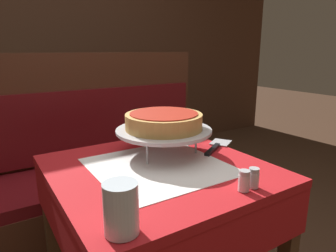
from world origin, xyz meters
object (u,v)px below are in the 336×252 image
at_px(booth_bench, 82,193).
at_px(pizza_pan_stand, 164,131).
at_px(dining_table_rear, 25,118).
at_px(salt_shaker, 244,181).
at_px(condiment_caddy, 35,99).
at_px(pepper_shaker, 254,178).
at_px(dining_table_front, 159,195).
at_px(water_glass_near, 121,208).
at_px(deep_dish_pizza, 164,121).
at_px(pizza_server, 216,146).

distance_m(booth_bench, pizza_pan_stand, 0.82).
distance_m(dining_table_rear, salt_shaker, 2.00).
bearing_deg(condiment_caddy, salt_shaker, -81.88).
relative_size(dining_table_rear, pepper_shaker, 12.65).
bearing_deg(pepper_shaker, condiment_caddy, 99.32).
bearing_deg(condiment_caddy, pepper_shaker, -80.68).
xyz_separation_m(dining_table_rear, condiment_caddy, (0.07, -0.09, 0.16)).
bearing_deg(dining_table_front, booth_bench, 96.03).
relative_size(pizza_pan_stand, water_glass_near, 3.11).
relative_size(water_glass_near, condiment_caddy, 0.73).
height_order(booth_bench, deep_dish_pizza, booth_bench).
bearing_deg(booth_bench, deep_dish_pizza, -75.65).
height_order(dining_table_rear, condiment_caddy, condiment_caddy).
relative_size(dining_table_rear, condiment_caddy, 4.70).
bearing_deg(salt_shaker, pepper_shaker, 0.00).
height_order(dining_table_front, pizza_pan_stand, pizza_pan_stand).
bearing_deg(booth_bench, pepper_shaker, -77.48).
distance_m(deep_dish_pizza, pepper_shaker, 0.42).
relative_size(pizza_server, salt_shaker, 3.62).
height_order(pizza_pan_stand, pepper_shaker, pizza_pan_stand).
xyz_separation_m(dining_table_front, condiment_caddy, (-0.16, 1.57, 0.15)).
bearing_deg(pepper_shaker, pizza_pan_stand, 99.56).
xyz_separation_m(water_glass_near, pepper_shaker, (0.43, -0.00, -0.03)).
height_order(pizza_pan_stand, condiment_caddy, condiment_caddy).
distance_m(dining_table_rear, pizza_pan_stand, 1.61).
distance_m(water_glass_near, salt_shaker, 0.39).
xyz_separation_m(water_glass_near, salt_shaker, (0.39, -0.00, -0.03)).
relative_size(booth_bench, condiment_caddy, 10.41).
xyz_separation_m(booth_bench, deep_dish_pizza, (0.16, -0.64, 0.54)).
xyz_separation_m(dining_table_front, pepper_shaker, (0.15, -0.30, 0.15)).
height_order(dining_table_rear, pepper_shaker, pepper_shaker).
height_order(dining_table_front, booth_bench, booth_bench).
bearing_deg(water_glass_near, dining_table_front, 47.40).
height_order(deep_dish_pizza, pizza_server, deep_dish_pizza).
height_order(dining_table_front, condiment_caddy, condiment_caddy).
height_order(dining_table_front, dining_table_rear, same).
distance_m(dining_table_front, pepper_shaker, 0.37).
bearing_deg(dining_table_rear, condiment_caddy, -50.37).
bearing_deg(dining_table_front, deep_dish_pizza, 50.06).
height_order(deep_dish_pizza, salt_shaker, deep_dish_pizza).
bearing_deg(condiment_caddy, water_glass_near, -93.66).
xyz_separation_m(dining_table_front, water_glass_near, (-0.27, -0.30, 0.18)).
xyz_separation_m(pepper_shaker, condiment_caddy, (-0.31, 1.87, 0.01)).
relative_size(booth_bench, salt_shaker, 27.30).
bearing_deg(water_glass_near, pepper_shaker, -0.04).
bearing_deg(pizza_pan_stand, pizza_server, -12.50).
xyz_separation_m(dining_table_rear, pizza_pan_stand, (0.31, -1.56, 0.21)).
distance_m(deep_dish_pizza, salt_shaker, 0.41).
distance_m(booth_bench, pizza_server, 0.89).
height_order(dining_table_rear, booth_bench, booth_bench).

